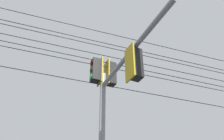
% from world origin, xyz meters
% --- Properties ---
extents(signal_mast_assembly, '(3.75, 2.95, 7.25)m').
position_xyz_m(signal_mast_assembly, '(-1.23, -0.22, 5.11)').
color(signal_mast_assembly, gray).
rests_on(signal_mast_assembly, ground).
extents(overhead_wire_span, '(14.94, 16.40, 2.98)m').
position_xyz_m(overhead_wire_span, '(-0.07, 0.17, 7.52)').
color(overhead_wire_span, black).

